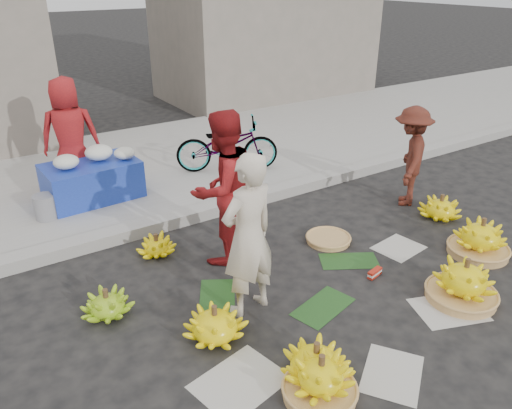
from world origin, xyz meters
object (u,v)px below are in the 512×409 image
banana_bunch_0 (215,325)px  flower_table (92,178)px  banana_bunch_4 (480,239)px  vendor_cream (248,236)px  bicycle (227,145)px

banana_bunch_0 → flower_table: size_ratio=0.49×
banana_bunch_4 → vendor_cream: vendor_cream is taller
banana_bunch_4 → flower_table: 5.01m
banana_bunch_4 → flower_table: bearing=131.8°
flower_table → vendor_cream: bearing=-83.3°
vendor_cream → bicycle: size_ratio=1.02×
bicycle → vendor_cream: bearing=178.9°
flower_table → bicycle: (2.08, -0.09, 0.12)m
banana_bunch_0 → banana_bunch_4: bearing=-6.3°
banana_bunch_4 → bicycle: bearing=109.0°
vendor_cream → bicycle: vendor_cream is taller
flower_table → banana_bunch_4: bearing=-51.3°
vendor_cream → banana_bunch_0: bearing=14.7°
banana_bunch_0 → flower_table: 3.38m
banana_bunch_0 → bicycle: (2.02, 3.28, 0.38)m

